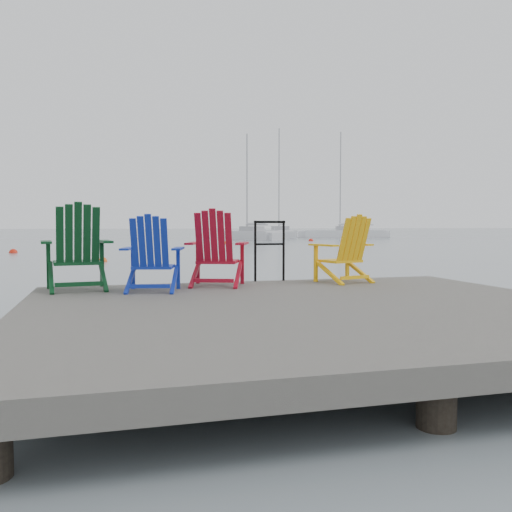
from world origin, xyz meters
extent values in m
plane|color=slate|center=(0.00, 0.00, 0.00)|extent=(400.00, 400.00, 0.00)
cube|color=#2C2A27|center=(0.00, 0.00, 0.40)|extent=(6.00, 5.00, 0.20)
cylinder|color=black|center=(0.00, -2.20, -0.30)|extent=(0.26, 0.26, 1.20)
cylinder|color=black|center=(-2.70, 2.20, -0.30)|extent=(0.26, 0.26, 1.20)
cylinder|color=black|center=(0.00, 2.20, -0.30)|extent=(0.26, 0.26, 1.20)
cylinder|color=black|center=(2.70, 2.20, -0.30)|extent=(0.26, 0.26, 1.20)
cylinder|color=black|center=(0.03, 2.45, 0.95)|extent=(0.04, 0.04, 0.90)
cylinder|color=black|center=(0.47, 2.45, 0.95)|extent=(0.04, 0.04, 0.90)
cylinder|color=black|center=(0.25, 2.45, 1.38)|extent=(0.48, 0.04, 0.04)
cylinder|color=black|center=(0.25, 2.45, 1.05)|extent=(0.44, 0.03, 0.03)
cube|color=#093618|center=(-2.46, 2.10, 0.85)|extent=(0.63, 0.57, 0.04)
cube|color=#093618|center=(-2.83, 2.27, 0.80)|extent=(0.06, 0.06, 0.60)
cube|color=#093618|center=(-2.15, 2.35, 0.80)|extent=(0.06, 0.06, 0.60)
cube|color=#093618|center=(-2.82, 2.04, 1.12)|extent=(0.20, 0.67, 0.03)
cube|color=#093618|center=(-2.10, 2.12, 1.12)|extent=(0.20, 0.67, 0.03)
cube|color=#093618|center=(-2.42, 1.75, 1.21)|extent=(0.56, 0.33, 0.74)
cube|color=#0F28A4|center=(-1.51, 1.71, 0.80)|extent=(0.58, 0.54, 0.04)
cube|color=#0F28A4|center=(-1.76, 1.96, 0.76)|extent=(0.06, 0.06, 0.52)
cube|color=#0F28A4|center=(-1.19, 1.82, 0.76)|extent=(0.06, 0.06, 0.52)
cube|color=#0F28A4|center=(-1.83, 1.77, 1.04)|extent=(0.24, 0.58, 0.03)
cube|color=#0F28A4|center=(-1.21, 1.62, 1.04)|extent=(0.24, 0.58, 0.03)
cube|color=#0F28A4|center=(-1.58, 1.42, 1.11)|extent=(0.50, 0.34, 0.64)
cube|color=maroon|center=(-0.60, 2.10, 0.83)|extent=(0.67, 0.63, 0.04)
cube|color=maroon|center=(-0.83, 2.40, 0.78)|extent=(0.06, 0.06, 0.57)
cube|color=maroon|center=(-0.24, 2.18, 0.78)|extent=(0.06, 0.06, 0.57)
cube|color=maroon|center=(-0.93, 2.20, 1.08)|extent=(0.33, 0.62, 0.03)
cube|color=maroon|center=(-0.29, 1.96, 1.08)|extent=(0.33, 0.62, 0.03)
cube|color=maroon|center=(-0.72, 1.79, 1.17)|extent=(0.56, 0.42, 0.69)
cube|color=#F9B40D|center=(1.21, 2.07, 0.81)|extent=(0.60, 0.56, 0.04)
cube|color=#F9B40D|center=(0.88, 2.17, 0.77)|extent=(0.06, 0.06, 0.53)
cube|color=#F9B40D|center=(1.45, 2.32, 0.77)|extent=(0.06, 0.06, 0.53)
cube|color=#F9B40D|center=(0.91, 1.96, 1.05)|extent=(0.26, 0.59, 0.03)
cube|color=#F9B40D|center=(1.53, 2.13, 1.05)|extent=(0.26, 0.59, 0.03)
cube|color=#F9B40D|center=(1.29, 1.77, 1.13)|extent=(0.51, 0.36, 0.65)
cube|color=silver|center=(10.26, 42.11, 0.25)|extent=(4.37, 7.16, 1.10)
cube|color=#9E9EA3|center=(10.39, 41.79, 0.95)|extent=(1.98, 2.43, 0.55)
cylinder|color=gray|center=(10.13, 42.43, 5.17)|extent=(0.12, 0.12, 8.75)
cube|color=silver|center=(15.75, 50.32, 0.25)|extent=(3.63, 8.99, 1.10)
cube|color=#9E9EA3|center=(15.68, 49.89, 0.95)|extent=(1.99, 2.84, 0.55)
cylinder|color=gray|center=(15.82, 50.76, 6.26)|extent=(0.12, 0.12, 10.92)
cube|color=silver|center=(21.93, 47.37, 0.25)|extent=(8.46, 4.63, 1.10)
cube|color=#9E9EA3|center=(22.32, 47.24, 0.95)|extent=(2.81, 2.20, 0.55)
cylinder|color=gray|center=(21.54, 47.50, 5.93)|extent=(0.12, 0.12, 10.25)
sphere|color=#ED4F0D|center=(-2.28, 15.31, 0.00)|extent=(0.33, 0.33, 0.33)
sphere|color=red|center=(-6.47, 22.79, 0.00)|extent=(0.40, 0.40, 0.40)
sphere|color=red|center=(14.34, 37.29, 0.00)|extent=(0.40, 0.40, 0.40)
sphere|color=red|center=(5.93, 32.25, 0.00)|extent=(0.38, 0.38, 0.38)
camera|label=1|loc=(-2.07, -5.26, 1.33)|focal=38.00mm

